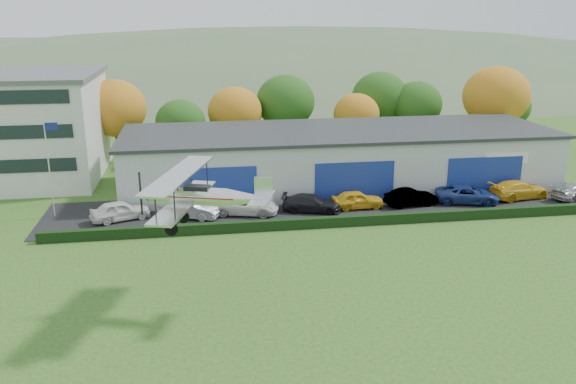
{
  "coord_description": "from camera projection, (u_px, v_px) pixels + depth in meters",
  "views": [
    {
      "loc": [
        -8.27,
        -25.43,
        15.76
      ],
      "look_at": [
        -2.77,
        9.59,
        5.0
      ],
      "focal_mm": 36.64,
      "sensor_mm": 36.0,
      "label": 1
    }
  ],
  "objects": [
    {
      "name": "flagpole",
      "position": [
        50.0,
        159.0,
        46.31
      ],
      "size": [
        1.05,
        0.1,
        8.0
      ],
      "color": "silver",
      "rests_on": "ground"
    },
    {
      "name": "tree_belt",
      "position": [
        277.0,
        107.0,
        66.75
      ],
      "size": [
        75.7,
        13.22,
        10.12
      ],
      "color": "#3D2614",
      "rests_on": "ground"
    },
    {
      "name": "apron",
      "position": [
        334.0,
        206.0,
        50.14
      ],
      "size": [
        48.0,
        9.0,
        0.05
      ],
      "primitive_type": "cube",
      "color": "black",
      "rests_on": "ground"
    },
    {
      "name": "car_6",
      "position": [
        467.0,
        194.0,
        50.82
      ],
      "size": [
        5.83,
        3.74,
        1.5
      ],
      "primitive_type": "imported",
      "rotation": [
        0.0,
        0.0,
        1.32
      ],
      "color": "navy",
      "rests_on": "apron"
    },
    {
      "name": "car_3",
      "position": [
        312.0,
        203.0,
        48.61
      ],
      "size": [
        5.25,
        3.27,
        1.42
      ],
      "primitive_type": "imported",
      "rotation": [
        0.0,
        0.0,
        1.29
      ],
      "color": "black",
      "rests_on": "apron"
    },
    {
      "name": "hangar",
      "position": [
        338.0,
        157.0,
        56.27
      ],
      "size": [
        40.6,
        12.6,
        5.3
      ],
      "color": "#B2B7BC",
      "rests_on": "ground"
    },
    {
      "name": "hedge",
      "position": [
        348.0,
        221.0,
        45.49
      ],
      "size": [
        46.0,
        0.6,
        0.8
      ],
      "primitive_type": "cube",
      "color": "black",
      "rests_on": "ground"
    },
    {
      "name": "biplane",
      "position": [
        199.0,
        194.0,
        31.33
      ],
      "size": [
        7.4,
        8.37,
        3.14
      ],
      "rotation": [
        0.0,
        0.0,
        -0.31
      ],
      "color": "silver"
    },
    {
      "name": "car_0",
      "position": [
        120.0,
        210.0,
        46.56
      ],
      "size": [
        4.97,
        3.37,
        1.57
      ],
      "primitive_type": "imported",
      "rotation": [
        0.0,
        0.0,
        1.93
      ],
      "color": "silver",
      "rests_on": "apron"
    },
    {
      "name": "car_5",
      "position": [
        411.0,
        197.0,
        50.05
      ],
      "size": [
        4.62,
        2.1,
        1.47
      ],
      "primitive_type": "imported",
      "rotation": [
        0.0,
        0.0,
        1.7
      ],
      "color": "gray",
      "rests_on": "apron"
    },
    {
      "name": "car_7",
      "position": [
        519.0,
        190.0,
        52.07
      ],
      "size": [
        5.79,
        3.18,
        1.59
      ],
      "primitive_type": "imported",
      "rotation": [
        0.0,
        0.0,
        1.75
      ],
      "color": "gold",
      "rests_on": "apron"
    },
    {
      "name": "car_4",
      "position": [
        357.0,
        200.0,
        49.41
      ],
      "size": [
        4.47,
        1.91,
        1.5
      ],
      "primitive_type": "imported",
      "rotation": [
        0.0,
        0.0,
        1.6
      ],
      "color": "gold",
      "rests_on": "apron"
    },
    {
      "name": "car_8",
      "position": [
        575.0,
        191.0,
        51.96
      ],
      "size": [
        5.1,
        3.36,
        1.37
      ],
      "primitive_type": "imported",
      "rotation": [
        0.0,
        0.0,
        1.9
      ],
      "color": "silver",
      "rests_on": "apron"
    },
    {
      "name": "distant_hills",
      "position": [
        211.0,
        121.0,
        165.33
      ],
      "size": [
        430.0,
        196.0,
        56.0
      ],
      "color": "#4C6642",
      "rests_on": "ground"
    },
    {
      "name": "car_1",
      "position": [
        189.0,
        208.0,
        47.03
      ],
      "size": [
        5.05,
        3.32,
        1.57
      ],
      "primitive_type": "imported",
      "rotation": [
        0.0,
        0.0,
        1.19
      ],
      "color": "silver",
      "rests_on": "apron"
    },
    {
      "name": "ground",
      "position": [
        371.0,
        338.0,
        29.85
      ],
      "size": [
        300.0,
        300.0,
        0.0
      ],
      "primitive_type": "plane",
      "color": "#28591C",
      "rests_on": "ground"
    },
    {
      "name": "car_2",
      "position": [
        247.0,
        205.0,
        48.01
      ],
      "size": [
        5.57,
        3.57,
        1.43
      ],
      "primitive_type": "imported",
      "rotation": [
        0.0,
        0.0,
        1.32
      ],
      "color": "silver",
      "rests_on": "apron"
    }
  ]
}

